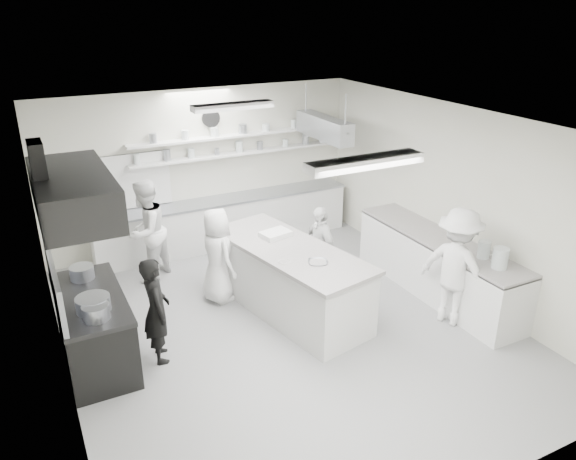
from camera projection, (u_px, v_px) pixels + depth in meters
name	position (u px, v px, depth m)	size (l,w,h in m)	color
floor	(285.00, 326.00, 8.17)	(6.00, 7.00, 0.02)	#9B9BA0
ceiling	(285.00, 123.00, 7.01)	(6.00, 7.00, 0.02)	white
wall_back	(203.00, 169.00, 10.47)	(6.00, 0.04, 3.00)	beige
wall_front	(469.00, 374.00, 4.71)	(6.00, 0.04, 3.00)	beige
wall_left	(52.00, 278.00, 6.33)	(0.04, 7.00, 3.00)	beige
wall_right	(452.00, 200.00, 8.84)	(0.04, 7.00, 3.00)	beige
stove	(95.00, 330.00, 7.23)	(0.80, 1.80, 0.90)	black
exhaust_hood	(73.00, 193.00, 6.50)	(0.85, 2.00, 0.50)	black
back_counter	(225.00, 222.00, 10.75)	(5.00, 0.60, 0.92)	silver
shelf_lower	(239.00, 153.00, 10.56)	(4.20, 0.26, 0.04)	silver
shelf_upper	(238.00, 135.00, 10.43)	(4.20, 0.26, 0.04)	silver
pass_through_window	(134.00, 181.00, 9.93)	(1.30, 0.04, 1.00)	black
wall_clock	(211.00, 118.00, 10.16)	(0.32, 0.32, 0.05)	white
right_counter	(437.00, 267.00, 8.93)	(0.74, 3.30, 0.94)	silver
pot_rack	(324.00, 128.00, 10.09)	(0.30, 1.60, 0.40)	#9B9FA9
light_fixture_front	(365.00, 162.00, 5.55)	(1.30, 0.25, 0.10)	silver
light_fixture_rear	(233.00, 106.00, 8.52)	(1.30, 0.25, 0.10)	silver
prep_island	(289.00, 281.00, 8.40)	(1.02, 2.73, 1.01)	silver
stove_pot	(93.00, 306.00, 6.69)	(0.41, 0.41, 0.23)	#9B9FA9
cook_stove	(156.00, 310.00, 7.16)	(0.54, 0.35, 1.47)	black
cook_back	(146.00, 231.00, 9.24)	(0.86, 0.67, 1.76)	white
cook_island_left	(217.00, 256.00, 8.61)	(0.75, 0.49, 1.54)	white
cook_island_right	(320.00, 248.00, 9.03)	(0.83, 0.35, 1.42)	white
cook_right	(457.00, 267.00, 7.97)	(1.15, 0.66, 1.78)	white
bowl_island_a	(318.00, 263.00, 7.74)	(0.28, 0.28, 0.07)	#9B9FA9
bowl_island_b	(284.00, 263.00, 7.75)	(0.18, 0.18, 0.06)	silver
bowl_right	(495.00, 259.00, 8.04)	(0.23, 0.23, 0.06)	silver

